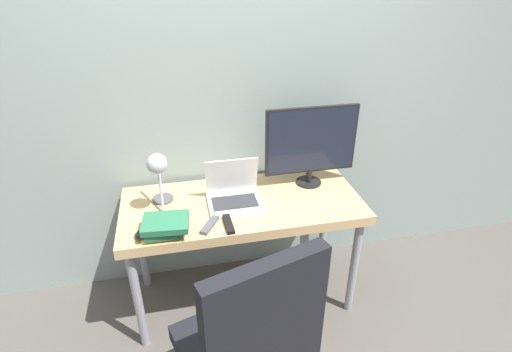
{
  "coord_description": "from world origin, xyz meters",
  "views": [
    {
      "loc": [
        -0.35,
        -1.66,
        2.03
      ],
      "look_at": [
        0.08,
        0.28,
        0.94
      ],
      "focal_mm": 28.0,
      "sensor_mm": 36.0,
      "label": 1
    }
  ],
  "objects_px": {
    "desk_lamp": "(158,170)",
    "game_controller": "(148,234)",
    "laptop": "(234,194)",
    "monitor": "(311,143)",
    "book_stack": "(164,226)",
    "office_chair": "(251,343)"
  },
  "relations": [
    {
      "from": "game_controller",
      "to": "monitor",
      "type": "bearing_deg",
      "value": 20.15
    },
    {
      "from": "monitor",
      "to": "book_stack",
      "type": "height_order",
      "value": "monitor"
    },
    {
      "from": "laptop",
      "to": "desk_lamp",
      "type": "relative_size",
      "value": 0.84
    },
    {
      "from": "laptop",
      "to": "book_stack",
      "type": "height_order",
      "value": "laptop"
    },
    {
      "from": "desk_lamp",
      "to": "book_stack",
      "type": "bearing_deg",
      "value": -88.36
    },
    {
      "from": "office_chair",
      "to": "book_stack",
      "type": "relative_size",
      "value": 4.39
    },
    {
      "from": "laptop",
      "to": "desk_lamp",
      "type": "distance_m",
      "value": 0.46
    },
    {
      "from": "monitor",
      "to": "book_stack",
      "type": "distance_m",
      "value": 1.0
    },
    {
      "from": "monitor",
      "to": "book_stack",
      "type": "xyz_separation_m",
      "value": [
        -0.91,
        -0.35,
        -0.23
      ]
    },
    {
      "from": "monitor",
      "to": "desk_lamp",
      "type": "relative_size",
      "value": 1.56
    },
    {
      "from": "desk_lamp",
      "to": "game_controller",
      "type": "height_order",
      "value": "desk_lamp"
    },
    {
      "from": "monitor",
      "to": "desk_lamp",
      "type": "height_order",
      "value": "monitor"
    },
    {
      "from": "office_chair",
      "to": "game_controller",
      "type": "height_order",
      "value": "office_chair"
    },
    {
      "from": "monitor",
      "to": "book_stack",
      "type": "relative_size",
      "value": 2.26
    },
    {
      "from": "book_stack",
      "to": "laptop",
      "type": "bearing_deg",
      "value": 29.12
    },
    {
      "from": "monitor",
      "to": "office_chair",
      "type": "relative_size",
      "value": 0.52
    },
    {
      "from": "desk_lamp",
      "to": "book_stack",
      "type": "xyz_separation_m",
      "value": [
        0.01,
        -0.22,
        -0.21
      ]
    },
    {
      "from": "laptop",
      "to": "office_chair",
      "type": "xyz_separation_m",
      "value": [
        -0.07,
        -0.85,
        -0.23
      ]
    },
    {
      "from": "laptop",
      "to": "desk_lamp",
      "type": "xyz_separation_m",
      "value": [
        -0.41,
        -0.01,
        0.21
      ]
    },
    {
      "from": "book_stack",
      "to": "office_chair",
      "type": "bearing_deg",
      "value": -62.08
    },
    {
      "from": "game_controller",
      "to": "laptop",
      "type": "bearing_deg",
      "value": 26.08
    },
    {
      "from": "laptop",
      "to": "monitor",
      "type": "bearing_deg",
      "value": 13.97
    }
  ]
}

